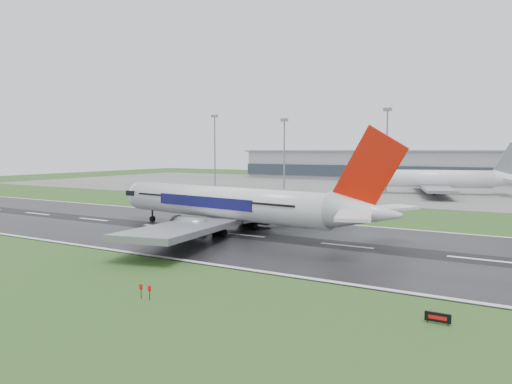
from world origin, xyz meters
The scene contains 10 objects.
ground centered at (0.00, 0.00, 0.00)m, with size 520.00×520.00×0.00m, color #284E1C.
runway centered at (0.00, 0.00, 0.05)m, with size 400.00×45.00×0.10m, color black.
apron centered at (0.00, 125.00, 0.04)m, with size 400.00×130.00×0.08m, color slate.
terminal centered at (0.00, 185.00, 7.50)m, with size 240.00×36.00×15.00m, color gray.
main_airliner centered at (-21.88, 1.55, 9.41)m, with size 63.04×60.04×18.61m, color silver, non-canonical shape.
parked_airliner centered at (-6.47, 106.21, 8.93)m, with size 60.36×56.19×17.69m, color white, non-canonical shape.
runway_sign centered at (19.30, -29.97, 0.52)m, with size 2.30×0.26×1.04m, color black, non-canonical shape.
floodmast_0 centered at (-96.77, 100.00, 15.02)m, with size 0.64×0.64×30.05m, color gray.
floodmast_1 centered at (-62.53, 100.00, 13.67)m, with size 0.64×0.64×27.34m, color gray.
floodmast_2 centered at (-21.04, 100.00, 14.88)m, with size 0.64×0.64×29.75m, color gray.
Camera 1 is at (26.61, -75.18, 15.70)m, focal length 33.96 mm.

